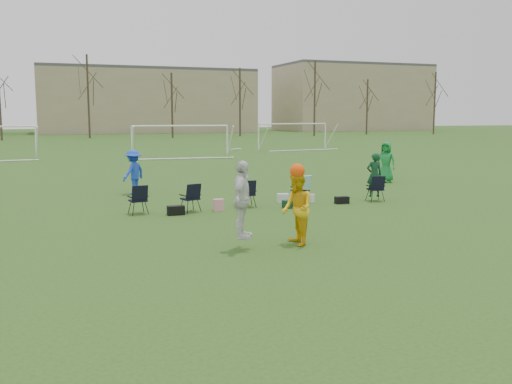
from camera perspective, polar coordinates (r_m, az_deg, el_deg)
name	(u,v)px	position (r m, az deg, el deg)	size (l,w,h in m)	color
ground	(323,263)	(12.68, 6.76, -7.11)	(260.00, 260.00, 0.00)	#274B17
fielder_blue	(133,172)	(23.89, -12.16, 1.97)	(1.18, 0.68, 1.82)	blue
fielder_green_far	(386,162)	(28.13, 12.86, 2.94)	(0.96, 0.62, 1.96)	#167E36
center_contest	(273,204)	(13.90, 1.74, -1.21)	(2.31, 1.18, 2.46)	white
sideline_setup	(277,191)	(20.36, 2.12, 0.11)	(9.53, 1.68, 1.81)	#103D22
goal_mid	(181,132)	(43.99, -7.56, 5.96)	(7.40, 0.63, 2.46)	white
goal_right	(293,129)	(53.48, 3.73, 6.31)	(7.35, 1.14, 2.46)	white
tree_line	(91,101)	(81.00, -16.17, 8.75)	(110.28, 3.28, 11.40)	#382B21
building_row	(117,99)	(107.66, -13.70, 8.99)	(126.00, 16.00, 13.00)	tan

